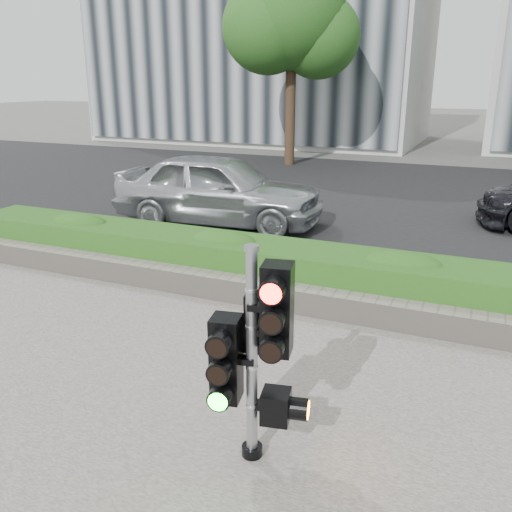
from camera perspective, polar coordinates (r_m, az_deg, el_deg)
name	(u,v)px	position (r m, az deg, el deg)	size (l,w,h in m)	color
ground	(219,374)	(6.03, -3.97, -12.30)	(120.00, 120.00, 0.00)	#51514C
road	(388,198)	(15.10, 13.77, 5.99)	(60.00, 13.00, 0.02)	black
curb	(309,277)	(8.65, 5.63, -2.18)	(60.00, 0.25, 0.12)	gray
stone_wall	(281,296)	(7.50, 2.68, -4.22)	(12.00, 0.32, 0.34)	gray
hedge	(297,270)	(8.01, 4.36, -1.47)	(12.00, 1.00, 0.68)	#44942D
tree_left	(292,18)	(20.47, 3.82, 23.68)	(4.61, 4.03, 7.34)	black
traffic_signal	(256,345)	(4.33, -0.04, -9.30)	(0.67, 0.54, 1.85)	black
car_silver	(219,189)	(11.81, -3.96, 7.06)	(1.82, 4.53, 1.54)	#ABAEB2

